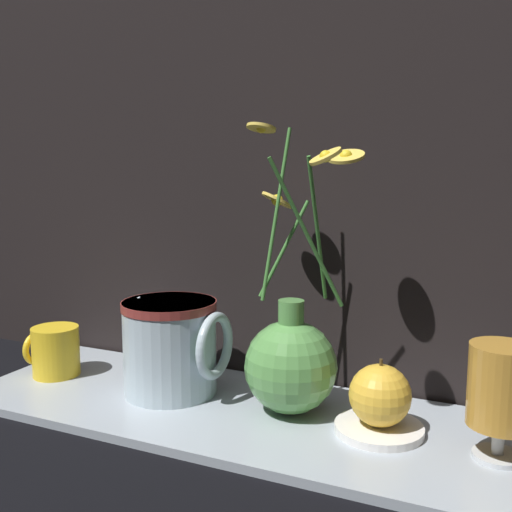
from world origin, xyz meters
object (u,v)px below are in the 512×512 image
Objects in this scene: ceramic_pitcher at (171,343)px; tea_glass at (501,389)px; yellow_mug at (53,352)px; orange_fruit at (380,395)px; vase_with_flowers at (291,360)px.

ceramic_pitcher is 0.45m from tea_glass.
yellow_mug is 0.22m from ceramic_pitcher.
orange_fruit is (0.31, -0.01, -0.03)m from ceramic_pitcher.
ceramic_pitcher reaches higher than orange_fruit.
vase_with_flowers reaches higher than orange_fruit.
yellow_mug is at bearing 179.88° from tea_glass.
tea_glass is at bearing -5.88° from vase_with_flowers.
ceramic_pitcher is 1.92× the size of orange_fruit.
yellow_mug is at bearing -178.89° from orange_fruit.
vase_with_flowers reaches higher than ceramic_pitcher.
orange_fruit is (-0.14, 0.01, -0.03)m from tea_glass.
vase_with_flowers reaches higher than tea_glass.
tea_glass is at bearing -4.78° from orange_fruit.
yellow_mug is at bearing -176.31° from vase_with_flowers.
tea_glass is (0.45, -0.02, 0.01)m from ceramic_pitcher.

